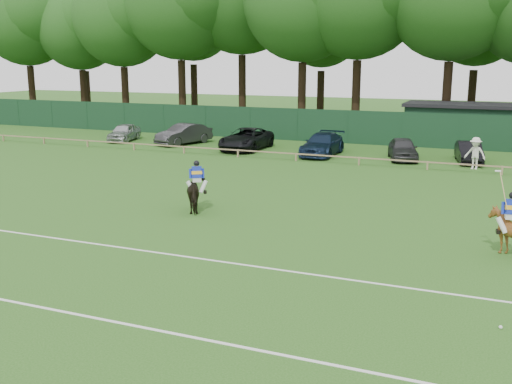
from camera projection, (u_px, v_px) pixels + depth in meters
The scene contains 18 objects.
ground at pixel (208, 249), 20.20m from camera, with size 160.00×160.00×0.00m, color #1E4C14.
horse_dark at pixel (197, 193), 25.08m from camera, with size 0.86×1.88×1.59m, color black.
horse_chestnut at pixel (510, 232), 19.42m from camera, with size 1.24×1.40×1.54m, color brown.
sedan_silver at pixel (124, 132), 46.55m from camera, with size 1.58×3.93×1.34m, color #AFB1B4.
sedan_grey at pixel (184, 134), 44.73m from camera, with size 1.60×4.59×1.51m, color #2D2C2F.
suv_black at pixel (246, 139), 42.06m from camera, with size 2.49×5.39×1.50m, color black.
sedan_navy at pixel (322, 144), 39.64m from camera, with size 2.03×4.99×1.45m, color #101F35.
hatch_grey at pixel (403, 149), 37.88m from camera, with size 1.65×4.10×1.40m, color #333235.
estate_black at pixel (469, 152), 36.90m from camera, with size 1.35×3.88×1.28m, color black.
spectator_left at pixel (475, 153), 34.54m from camera, with size 1.20×0.69×1.87m, color silver.
rider_dark at pixel (197, 176), 24.91m from camera, with size 0.86×0.64×1.41m.
rider_chestnut at pixel (512, 211), 19.25m from camera, with size 0.95×0.54×2.05m.
polo_ball at pixel (501, 327), 14.23m from camera, with size 0.09×0.09×0.09m, color silver.
pitch_lines at pixel (153, 284), 17.05m from camera, with size 60.00×5.10×0.01m.
pitch_rail at pixel (343, 157), 36.33m from camera, with size 62.10×0.10×0.50m.
perimeter_fence at pixel (374, 128), 44.27m from camera, with size 92.08×0.08×2.50m.
utility_shed at pixel (462, 124), 44.66m from camera, with size 8.40×4.40×3.04m.
tree_row at pixel (416, 134), 51.00m from camera, with size 96.00×12.00×21.00m, color #26561C, non-canonical shape.
Camera 1 is at (8.88, -17.20, 6.30)m, focal length 42.00 mm.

